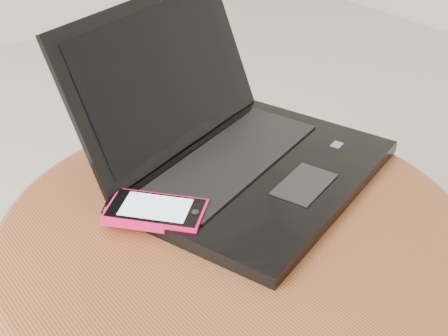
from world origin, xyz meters
TOP-DOWN VIEW (x-y plane):
  - table at (-0.03, -0.07)m, footprint 0.61×0.61m
  - laptop at (0.04, 0.03)m, footprint 0.45×0.44m
  - phone_black at (-0.09, 0.02)m, footprint 0.14×0.14m
  - phone_pink at (-0.11, -0.01)m, footprint 0.13×0.14m

SIDE VIEW (x-z plane):
  - table at x=-0.03m, z-range 0.14..0.63m
  - phone_black at x=-0.09m, z-range 0.49..0.50m
  - phone_pink at x=-0.11m, z-range 0.50..0.51m
  - laptop at x=0.04m, z-range 0.41..0.64m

